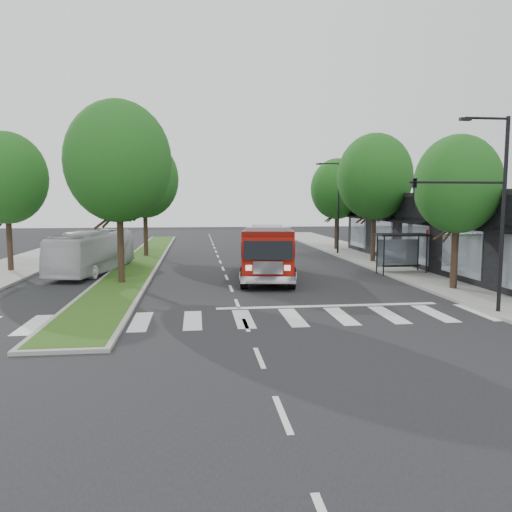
% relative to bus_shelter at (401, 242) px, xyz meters
% --- Properties ---
extents(ground, '(140.00, 140.00, 0.00)m').
position_rel_bus_shelter_xyz_m(ground, '(-11.20, -8.15, -2.04)').
color(ground, black).
rests_on(ground, ground).
extents(sidewalk_right, '(5.00, 80.00, 0.15)m').
position_rel_bus_shelter_xyz_m(sidewalk_right, '(1.30, 1.85, -1.96)').
color(sidewalk_right, gray).
rests_on(sidewalk_right, ground).
extents(median, '(3.00, 50.00, 0.15)m').
position_rel_bus_shelter_xyz_m(median, '(-17.20, 9.85, -1.96)').
color(median, gray).
rests_on(median, ground).
extents(storefront_row, '(8.00, 30.00, 5.00)m').
position_rel_bus_shelter_xyz_m(storefront_row, '(5.80, 1.85, 0.46)').
color(storefront_row, black).
rests_on(storefront_row, ground).
extents(bus_shelter, '(3.20, 1.60, 2.61)m').
position_rel_bus_shelter_xyz_m(bus_shelter, '(0.00, 0.00, 0.00)').
color(bus_shelter, black).
rests_on(bus_shelter, ground).
extents(tree_right_near, '(4.40, 4.40, 8.05)m').
position_rel_bus_shelter_xyz_m(tree_right_near, '(0.30, -6.15, 3.47)').
color(tree_right_near, black).
rests_on(tree_right_near, ground).
extents(tree_right_mid, '(5.60, 5.60, 9.72)m').
position_rel_bus_shelter_xyz_m(tree_right_mid, '(0.30, 5.85, 4.45)').
color(tree_right_mid, black).
rests_on(tree_right_mid, ground).
extents(tree_right_far, '(5.00, 5.00, 8.73)m').
position_rel_bus_shelter_xyz_m(tree_right_far, '(0.30, 15.85, 3.80)').
color(tree_right_far, black).
rests_on(tree_right_far, ground).
extents(tree_median_near, '(5.80, 5.80, 10.16)m').
position_rel_bus_shelter_xyz_m(tree_median_near, '(-17.20, -2.15, 4.77)').
color(tree_median_near, black).
rests_on(tree_median_near, ground).
extents(tree_median_far, '(5.60, 5.60, 9.72)m').
position_rel_bus_shelter_xyz_m(tree_median_far, '(-17.20, 11.85, 4.45)').
color(tree_median_far, black).
rests_on(tree_median_far, ground).
extents(tree_left_mid, '(5.20, 5.20, 9.16)m').
position_rel_bus_shelter_xyz_m(tree_left_mid, '(-25.20, 3.85, 4.12)').
color(tree_left_mid, black).
rests_on(tree_left_mid, ground).
extents(streetlight_right_near, '(4.08, 0.22, 8.00)m').
position_rel_bus_shelter_xyz_m(streetlight_right_near, '(-1.59, -11.65, 2.63)').
color(streetlight_right_near, black).
rests_on(streetlight_right_near, ground).
extents(streetlight_right_far, '(2.11, 0.20, 8.00)m').
position_rel_bus_shelter_xyz_m(streetlight_right_far, '(-0.85, 11.85, 2.44)').
color(streetlight_right_far, black).
rests_on(streetlight_right_far, ground).
extents(fire_engine, '(4.12, 9.77, 3.28)m').
position_rel_bus_shelter_xyz_m(fire_engine, '(-8.74, -0.91, -0.46)').
color(fire_engine, '#5B0A05').
rests_on(fire_engine, ground).
extents(city_bus, '(4.10, 10.15, 2.76)m').
position_rel_bus_shelter_xyz_m(city_bus, '(-19.70, 2.92, -0.66)').
color(city_bus, silver).
rests_on(city_bus, ground).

